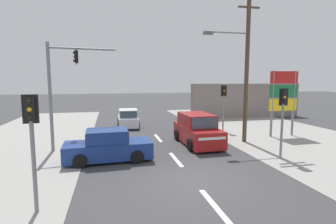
{
  "coord_description": "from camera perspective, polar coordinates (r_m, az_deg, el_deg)",
  "views": [
    {
      "loc": [
        -3.15,
        -9.38,
        3.97
      ],
      "look_at": [
        -0.18,
        4.0,
        2.29
      ],
      "focal_mm": 28.0,
      "sensor_mm": 36.0,
      "label": 1
    }
  ],
  "objects": [
    {
      "name": "ground_plane",
      "position": [
        10.67,
        5.81,
        -14.89
      ],
      "size": [
        140.0,
        140.0,
        0.0
      ],
      "primitive_type": "plane",
      "color": "#3A3A3D"
    },
    {
      "name": "lane_dash_near",
      "position": [
        8.95,
        10.08,
        -19.4
      ],
      "size": [
        0.2,
        2.4,
        0.01
      ],
      "primitive_type": "cube",
      "color": "silver",
      "rests_on": "ground"
    },
    {
      "name": "lane_dash_mid",
      "position": [
        13.38,
        1.71,
        -10.25
      ],
      "size": [
        0.2,
        2.4,
        0.01
      ],
      "primitive_type": "cube",
      "color": "silver",
      "rests_on": "ground"
    },
    {
      "name": "lane_dash_far",
      "position": [
        18.11,
        -2.2,
        -5.67
      ],
      "size": [
        0.2,
        2.4,
        0.01
      ],
      "primitive_type": "cube",
      "color": "silver",
      "rests_on": "ground"
    },
    {
      "name": "utility_pole_midground_right",
      "position": [
        17.24,
        16.41,
        10.44
      ],
      "size": [
        3.78,
        0.29,
        9.46
      ],
      "color": "#4C3D2B",
      "rests_on": "ground"
    },
    {
      "name": "traffic_signal_mast",
      "position": [
        15.67,
        -22.43,
        5.96
      ],
      "size": [
        3.67,
        0.56,
        6.0
      ],
      "color": "slate",
      "rests_on": "ground"
    },
    {
      "name": "pedestal_signal_right_kerb",
      "position": [
        14.12,
        23.73,
        0.08
      ],
      "size": [
        0.44,
        0.3,
        3.56
      ],
      "color": "slate",
      "rests_on": "ground"
    },
    {
      "name": "pedestal_signal_left_kerb",
      "position": [
        8.58,
        -27.52,
        -4.23
      ],
      "size": [
        0.44,
        0.29,
        3.56
      ],
      "color": "slate",
      "rests_on": "ground"
    },
    {
      "name": "pedestal_signal_far_median",
      "position": [
        20.58,
        12.01,
        2.5
      ],
      "size": [
        0.44,
        0.3,
        3.56
      ],
      "color": "slate",
      "rests_on": "ground"
    },
    {
      "name": "shopping_plaza_sign",
      "position": [
        20.0,
        23.82,
        3.56
      ],
      "size": [
        2.1,
        0.16,
        4.6
      ],
      "color": "slate",
      "rests_on": "ground"
    },
    {
      "name": "shopfront_wall_far",
      "position": [
        29.14,
        16.58,
        2.42
      ],
      "size": [
        12.0,
        1.0,
        3.6
      ],
      "primitive_type": "cube",
      "color": "gray",
      "rests_on": "ground"
    },
    {
      "name": "suv_receding_far",
      "position": [
        16.35,
        6.37,
        -3.93
      ],
      "size": [
        2.14,
        4.58,
        1.9
      ],
      "color": "maroon",
      "rests_on": "ground"
    },
    {
      "name": "sedan_oncoming_mid",
      "position": [
        13.34,
        -12.9,
        -7.36
      ],
      "size": [
        4.31,
        2.05,
        1.56
      ],
      "color": "navy",
      "rests_on": "ground"
    },
    {
      "name": "hatchback_crossing_left",
      "position": [
        22.45,
        -8.66,
        -1.46
      ],
      "size": [
        1.87,
        3.68,
        1.53
      ],
      "color": "silver",
      "rests_on": "ground"
    }
  ]
}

